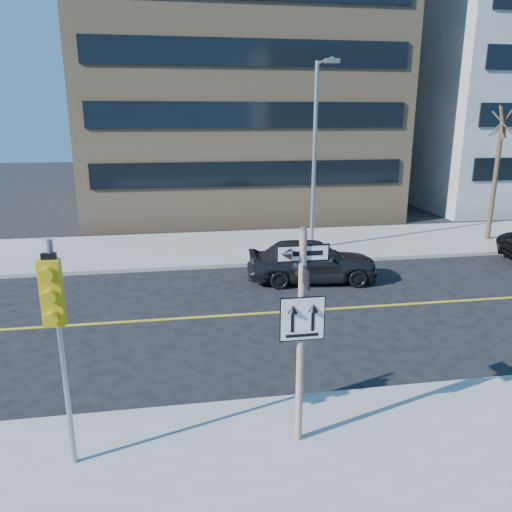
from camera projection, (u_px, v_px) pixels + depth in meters
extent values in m
plane|color=black|center=(272.00, 379.00, 11.73)|extent=(120.00, 120.00, 0.00)
cylinder|color=beige|center=(301.00, 341.00, 8.78)|extent=(0.13, 0.13, 4.00)
cylinder|color=gray|center=(304.00, 228.00, 8.22)|extent=(0.10, 0.10, 0.06)
cube|color=black|center=(303.00, 253.00, 8.34)|extent=(0.92, 0.03, 0.30)
cube|color=black|center=(302.00, 273.00, 8.44)|extent=(0.03, 0.92, 0.30)
cube|color=white|center=(302.00, 319.00, 8.57)|extent=(0.80, 0.03, 0.80)
cylinder|color=gray|center=(63.00, 358.00, 8.15)|extent=(0.09, 0.09, 4.00)
cube|color=gold|center=(52.00, 293.00, 7.63)|extent=(0.32, 0.22, 1.05)
sphere|color=#8C0705|center=(48.00, 274.00, 7.42)|extent=(0.17, 0.17, 0.17)
sphere|color=black|center=(50.00, 296.00, 7.52)|extent=(0.17, 0.17, 0.17)
sphere|color=black|center=(53.00, 317.00, 7.61)|extent=(0.17, 0.17, 0.17)
imported|color=black|center=(312.00, 260.00, 18.44)|extent=(2.41, 4.94, 1.62)
cylinder|color=gray|center=(314.00, 159.00, 21.68)|extent=(0.18, 0.18, 8.00)
cylinder|color=gray|center=(324.00, 61.00, 19.67)|extent=(0.10, 2.20, 0.10)
cube|color=gray|center=(332.00, 61.00, 18.74)|extent=(0.55, 0.30, 0.16)
cylinder|color=#3A2E22|center=(495.00, 179.00, 23.67)|extent=(0.22, 0.22, 5.80)
cube|color=tan|center=(230.00, 68.00, 33.34)|extent=(18.00, 18.00, 18.00)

